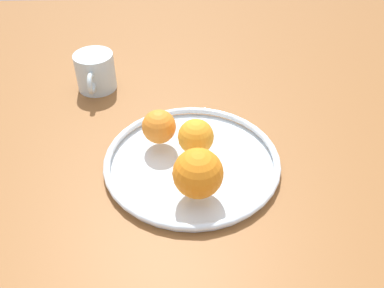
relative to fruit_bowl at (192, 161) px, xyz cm
name	(u,v)px	position (x,y,z in cm)	size (l,w,h in cm)	color
ground_plane	(192,173)	(0.00, 0.00, -2.92)	(150.21, 150.21, 4.00)	brown
fruit_bowl	(192,161)	(0.00, 0.00, 0.00)	(30.33, 30.33, 1.80)	silver
orange_front_right	(196,137)	(-1.77, 0.70, 3.97)	(6.17, 6.17, 6.17)	orange
orange_front_left	(159,127)	(-4.85, -5.63, 3.89)	(6.02, 6.02, 6.02)	orange
orange_center	(198,173)	(7.91, 0.67, 4.78)	(7.80, 7.80, 7.80)	orange
ambient_mug	(95,72)	(-25.14, -19.81, 3.07)	(11.71, 8.26, 7.95)	silver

